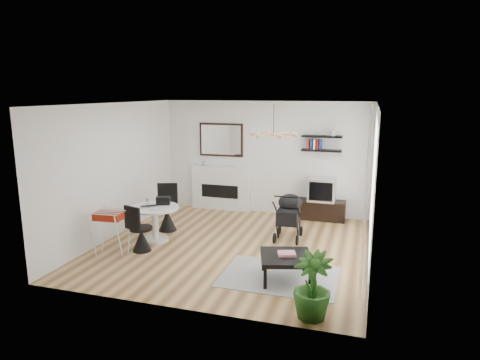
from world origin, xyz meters
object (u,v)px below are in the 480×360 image
(dining_table, at_px, (155,218))
(coffee_table, at_px, (286,258))
(crt_tv, at_px, (322,189))
(potted_plant, at_px, (312,286))
(tv_console, at_px, (319,210))
(drying_rack, at_px, (111,232))
(stroller, at_px, (289,218))
(fireplace, at_px, (221,183))

(dining_table, bearing_deg, coffee_table, -20.13)
(crt_tv, xyz_separation_m, potted_plant, (0.39, -4.49, -0.27))
(dining_table, bearing_deg, crt_tv, 39.08)
(dining_table, distance_m, potted_plant, 3.95)
(tv_console, relative_size, coffee_table, 1.25)
(crt_tv, bearing_deg, coffee_table, -92.64)
(tv_console, distance_m, coffee_table, 3.46)
(dining_table, bearing_deg, drying_rack, -113.11)
(stroller, xyz_separation_m, coffee_table, (0.32, -1.96, -0.06))
(stroller, xyz_separation_m, potted_plant, (0.87, -2.99, 0.02))
(stroller, relative_size, coffee_table, 1.03)
(tv_console, bearing_deg, stroller, -105.73)
(fireplace, bearing_deg, stroller, -38.91)
(stroller, bearing_deg, tv_console, 72.82)
(fireplace, distance_m, stroller, 2.63)
(stroller, bearing_deg, dining_table, -161.18)
(fireplace, height_order, drying_rack, fireplace)
(tv_console, bearing_deg, drying_rack, -134.76)
(drying_rack, bearing_deg, fireplace, 71.64)
(fireplace, relative_size, coffee_table, 2.24)
(crt_tv, xyz_separation_m, coffee_table, (-0.16, -3.46, -0.35))
(drying_rack, distance_m, potted_plant, 3.93)
(drying_rack, bearing_deg, crt_tv, 40.20)
(coffee_table, distance_m, potted_plant, 1.17)
(dining_table, height_order, stroller, stroller)
(dining_table, distance_m, coffee_table, 3.01)
(coffee_table, bearing_deg, potted_plant, -62.16)
(crt_tv, relative_size, coffee_table, 0.63)
(dining_table, bearing_deg, stroller, 20.27)
(fireplace, relative_size, dining_table, 2.26)
(fireplace, xyz_separation_m, crt_tv, (2.52, -0.15, 0.03))
(tv_console, height_order, stroller, stroller)
(crt_tv, height_order, coffee_table, crt_tv)
(potted_plant, bearing_deg, stroller, 106.14)
(dining_table, xyz_separation_m, stroller, (2.50, 0.92, -0.03))
(crt_tv, distance_m, drying_rack, 4.76)
(fireplace, height_order, tv_console, fireplace)
(crt_tv, height_order, potted_plant, crt_tv)
(crt_tv, xyz_separation_m, drying_rack, (-3.38, -3.35, -0.27))
(tv_console, height_order, coffee_table, tv_console)
(drying_rack, xyz_separation_m, stroller, (2.90, 1.85, -0.02))
(drying_rack, xyz_separation_m, potted_plant, (3.76, -1.14, 0.01))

